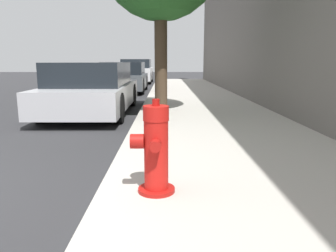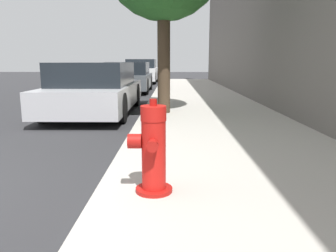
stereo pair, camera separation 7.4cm
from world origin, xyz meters
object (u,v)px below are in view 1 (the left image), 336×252
at_px(parked_car_mid, 124,78).
at_px(parked_car_far, 137,72).
at_px(fire_hydrant, 155,150).
at_px(parked_car_near, 93,89).

distance_m(parked_car_mid, parked_car_far, 6.12).
bearing_deg(parked_car_far, parked_car_mid, -90.09).
height_order(fire_hydrant, parked_car_near, parked_car_near).
xyz_separation_m(fire_hydrant, parked_car_mid, (-1.70, 11.45, 0.10)).
bearing_deg(parked_car_far, parked_car_near, -90.25).
xyz_separation_m(fire_hydrant, parked_car_near, (-1.75, 5.43, 0.10)).
distance_m(fire_hydrant, parked_car_near, 5.71).
relative_size(fire_hydrant, parked_car_far, 0.22).
bearing_deg(fire_hydrant, parked_car_far, 95.50).
height_order(parked_car_near, parked_car_mid, parked_car_mid).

